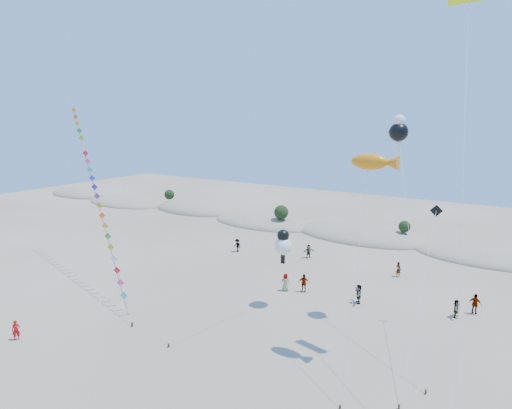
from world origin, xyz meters
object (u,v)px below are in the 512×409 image
object	(u,v)px
kite_train	(95,189)
flyer_foreground	(16,330)
fish_kite	(374,162)
parafoil_kite	(468,2)

from	to	relation	value
kite_train	flyer_foreground	distance (m)	16.04
fish_kite	flyer_foreground	size ratio (longest dim) A/B	9.10
kite_train	fish_kite	size ratio (longest dim) A/B	1.52
kite_train	fish_kite	distance (m)	29.10
flyer_foreground	parafoil_kite	bearing A→B (deg)	-26.33
fish_kite	flyer_foreground	world-z (taller)	fish_kite
parafoil_kite	flyer_foreground	distance (m)	38.99
kite_train	fish_kite	bearing A→B (deg)	-0.07
fish_kite	flyer_foreground	xyz separation A→B (m)	(-23.09, -12.15, -13.00)
kite_train	flyer_foreground	world-z (taller)	kite_train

